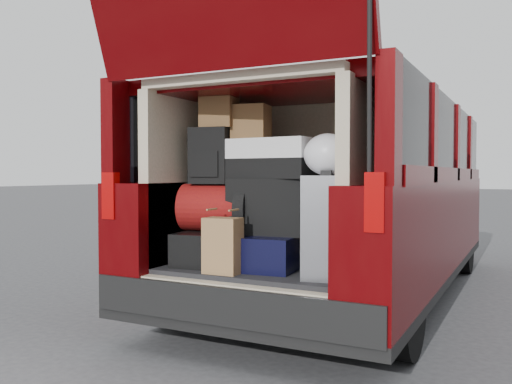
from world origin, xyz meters
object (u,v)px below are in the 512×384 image
black_hardshell (214,247)px  twotone_duffel (273,159)px  navy_hardshell (268,252)px  kraft_bag (223,246)px  silver_roller (328,226)px  backpack (210,156)px  red_duffel (218,208)px  black_soft_case (270,206)px

black_hardshell → twotone_duffel: 0.73m
black_hardshell → navy_hardshell: (0.41, 0.00, -0.00)m
kraft_bag → twotone_duffel: bearing=63.6°
navy_hardshell → silver_roller: size_ratio=0.83×
kraft_bag → black_hardshell: bearing=128.6°
navy_hardshell → black_hardshell: bearing=174.2°
kraft_bag → backpack: backpack is taller
red_duffel → backpack: backpack is taller
red_duffel → black_soft_case: (0.37, 0.04, 0.02)m
black_soft_case → silver_roller: bearing=-22.6°
black_soft_case → backpack: (-0.42, -0.06, 0.33)m
navy_hardshell → kraft_bag: (-0.17, -0.29, 0.06)m
navy_hardshell → silver_roller: bearing=-16.8°
red_duffel → backpack: (-0.05, -0.02, 0.35)m
navy_hardshell → kraft_bag: 0.34m
black_hardshell → silver_roller: bearing=-13.3°
navy_hardshell → twotone_duffel: 0.61m
kraft_bag → red_duffel: (-0.21, 0.31, 0.21)m
navy_hardshell → backpack: 0.76m
black_hardshell → black_soft_case: black_soft_case is taller
navy_hardshell → silver_roller: (0.44, -0.08, 0.19)m
black_hardshell → backpack: bearing=165.8°
red_duffel → silver_roller: bearing=-16.4°
red_duffel → twotone_duffel: 0.51m
red_duffel → black_soft_case: 0.37m
kraft_bag → twotone_duffel: twotone_duffel is taller
red_duffel → black_hardshell: bearing=-149.4°
backpack → navy_hardshell: bearing=-10.1°
backpack → silver_roller: bearing=-15.4°
navy_hardshell → backpack: size_ratio=1.31×
black_soft_case → twotone_duffel: size_ratio=0.87×
black_hardshell → red_duffel: bearing=32.0°
kraft_bag → black_soft_case: (0.15, 0.35, 0.23)m
silver_roller → navy_hardshell: bearing=158.7°
silver_roller → backpack: (-0.87, 0.09, 0.43)m
navy_hardshell → black_soft_case: bearing=96.5°
black_hardshell → silver_roller: (0.85, -0.08, 0.19)m
navy_hardshell → twotone_duffel: (0.00, 0.07, 0.60)m
kraft_bag → red_duffel: size_ratio=0.69×
navy_hardshell → twotone_duffel: twotone_duffel is taller
silver_roller → kraft_bag: 0.65m
kraft_bag → backpack: size_ratio=0.90×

